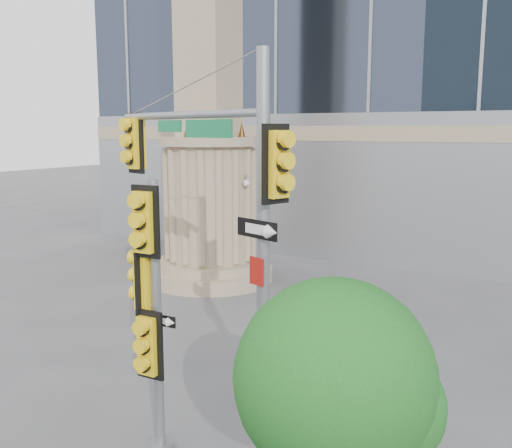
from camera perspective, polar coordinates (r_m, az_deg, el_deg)
The scene contains 5 objects.
ground at distance 10.60m, azimuth -4.48°, elevation -20.89°, with size 120.00×120.00×0.00m, color #545456.
monument at distance 19.97m, azimuth -4.69°, elevation 9.87°, with size 4.40×4.40×16.60m.
main_signal_pole at distance 11.29m, azimuth -3.54°, elevation 3.58°, with size 5.08×2.07×6.78m.
secondary_signal_pole at distance 9.40m, azimuth -10.57°, elevation -7.18°, with size 0.78×0.58×4.57m.
street_tree at distance 6.84m, azimuth 8.19°, elevation -15.82°, with size 2.37×2.32×3.70m.
Camera 1 is at (5.13, -7.58, 5.34)m, focal length 40.00 mm.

